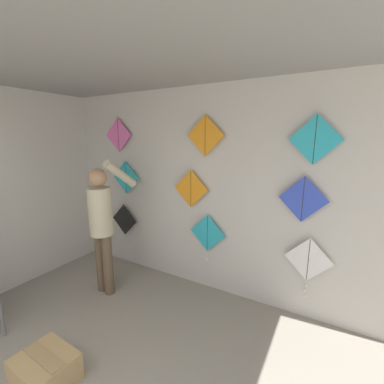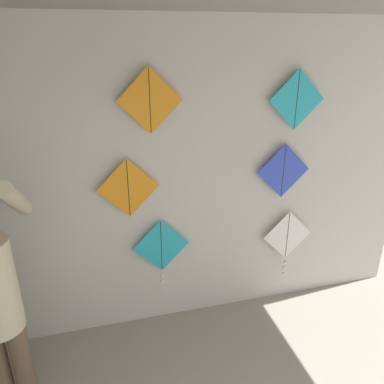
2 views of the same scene
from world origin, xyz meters
name	(u,v)px [view 1 (image 1 of 2)]	position (x,y,z in m)	size (l,w,h in m)	color
back_panel	(202,192)	(0.00, 3.29, 1.40)	(5.41, 0.06, 2.80)	beige
ceiling_slab	(98,42)	(0.00, 1.63, 2.82)	(5.41, 4.06, 0.04)	gray
shopkeeper	(102,220)	(-1.07, 2.44, 1.05)	(0.47, 0.64, 1.87)	brown
cardboard_box	(45,370)	(-0.45, 1.18, 0.13)	(0.51, 0.44, 0.27)	tan
kite_0	(124,220)	(-1.42, 3.20, 0.78)	(0.53, 0.01, 0.53)	black
kite_1	(207,235)	(0.13, 3.20, 0.82)	(0.53, 0.04, 0.67)	#28B2C6
kite_2	(308,263)	(1.42, 3.19, 0.73)	(0.53, 0.04, 0.74)	white
kite_3	(126,178)	(-1.33, 3.20, 1.50)	(0.53, 0.01, 0.53)	#28B2C6
kite_4	(191,189)	(-0.13, 3.20, 1.45)	(0.53, 0.01, 0.53)	orange
kite_5	(303,199)	(1.31, 3.20, 1.47)	(0.53, 0.01, 0.53)	blue
kite_6	(118,135)	(-1.45, 3.20, 2.17)	(0.53, 0.01, 0.53)	pink
kite_7	(205,136)	(0.09, 3.20, 2.16)	(0.53, 0.01, 0.53)	orange
kite_8	(315,140)	(1.37, 3.20, 2.12)	(0.53, 0.01, 0.53)	#28B2C6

